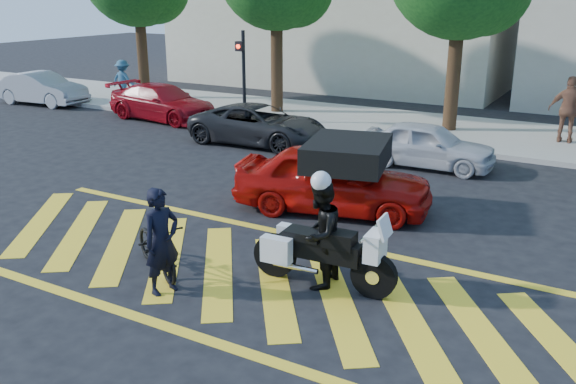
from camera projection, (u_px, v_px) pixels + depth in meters
The scene contains 15 objects.
ground at pixel (248, 276), 9.98m from camera, with size 90.00×90.00×0.00m, color black.
sidewalk at pixel (449, 131), 19.88m from camera, with size 60.00×5.00×0.15m, color #9E998E.
crosswalk at pixel (246, 275), 10.00m from camera, with size 12.33×4.00×0.01m.
signal_pole at pixel (243, 70), 20.46m from camera, with size 0.28×0.43×3.20m.
officer_bike at pixel (162, 241), 9.20m from camera, with size 0.61×0.40×1.68m, color black.
bicycle at pixel (157, 246), 10.01m from camera, with size 0.59×1.70×0.89m, color black.
police_motorcycle at pixel (321, 252), 9.48m from camera, with size 2.40×0.78×1.06m.
officer_moto at pixel (320, 234), 9.40m from camera, with size 0.84×0.66×1.74m, color black.
red_convertible at pixel (333, 179), 12.72m from camera, with size 1.65×4.11×1.40m, color #AA0B07.
parked_far_left at pixel (42, 89), 24.85m from camera, with size 1.37×3.94×1.30m, color #929499.
parked_left at pixel (163, 102), 21.88m from camera, with size 1.77×4.35×1.26m, color maroon.
parked_mid_left at pixel (259, 125), 18.42m from camera, with size 1.97×4.27×1.19m, color black.
parked_mid_right at pixel (427, 145), 15.98m from camera, with size 1.41×3.50×1.19m, color silver.
pedestrian_left at pixel (123, 80), 24.95m from camera, with size 1.05×0.60×1.63m, color #2B5877.
pedestrian_right at pixel (569, 110), 17.84m from camera, with size 1.15×0.48×1.95m, color brown.
Camera 1 is at (5.01, -7.55, 4.44)m, focal length 38.00 mm.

